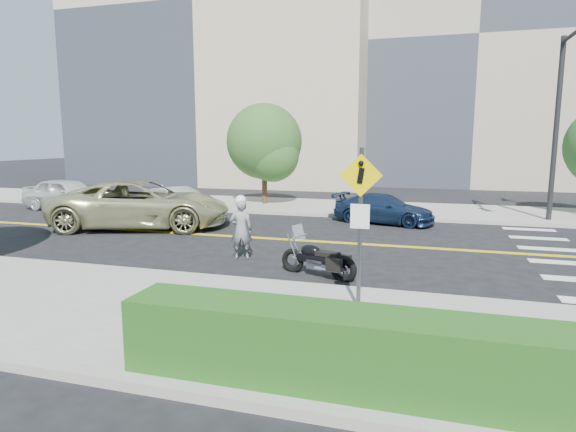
# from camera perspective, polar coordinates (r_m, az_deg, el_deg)

# --- Properties ---
(ground_plane) EXTENTS (120.00, 120.00, 0.00)m
(ground_plane) POSITION_cam_1_polar(r_m,az_deg,el_deg) (16.31, -3.22, -2.63)
(ground_plane) COLOR black
(ground_plane) RESTS_ON ground
(sidewalk_near) EXTENTS (60.00, 5.00, 0.15)m
(sidewalk_near) POSITION_cam_1_polar(r_m,az_deg,el_deg) (9.81, -18.38, -10.57)
(sidewalk_near) COLOR #9E9B91
(sidewalk_near) RESTS_ON ground_plane
(sidewalk_far) EXTENTS (60.00, 5.00, 0.15)m
(sidewalk_far) POSITION_cam_1_polar(r_m,az_deg,el_deg) (23.39, 2.96, 1.11)
(sidewalk_far) COLOR #9E9B91
(sidewalk_far) RESTS_ON ground_plane
(building_left) EXTENTS (22.00, 14.00, 25.00)m
(building_left) POSITION_cam_1_polar(r_m,az_deg,el_deg) (41.15, -6.43, 21.89)
(building_left) COLOR tan
(building_left) RESTS_ON ground_plane
(building_mid) EXTENTS (18.00, 14.00, 20.00)m
(building_mid) POSITION_cam_1_polar(r_m,az_deg,el_deg) (41.66, 20.84, 17.71)
(building_mid) COLOR #A39984
(building_mid) RESTS_ON ground_plane
(hedge) EXTENTS (9.00, 0.90, 1.00)m
(hedge) POSITION_cam_1_polar(r_m,az_deg,el_deg) (6.34, 21.23, -16.18)
(hedge) COLOR #235619
(hedge) RESTS_ON sidewalk_near
(traffic_light) EXTENTS (0.28, 4.50, 7.00)m
(traffic_light) POSITION_cam_1_polar(r_m,az_deg,el_deg) (20.68, 29.96, 11.68)
(traffic_light) COLOR black
(traffic_light) RESTS_ON sidewalk_far
(pedestrian_sign) EXTENTS (0.78, 0.08, 3.00)m
(pedestrian_sign) POSITION_cam_1_polar(r_m,az_deg,el_deg) (8.90, 8.56, 0.36)
(pedestrian_sign) COLOR #4C4C51
(pedestrian_sign) RESTS_ON sidewalk_near
(motorcyclist) EXTENTS (0.72, 0.59, 1.79)m
(motorcyclist) POSITION_cam_1_polar(r_m,az_deg,el_deg) (13.32, -5.58, -1.37)
(motorcyclist) COLOR #ACADB1
(motorcyclist) RESTS_ON ground
(motorcycle) EXTENTS (2.10, 1.20, 1.22)m
(motorcycle) POSITION_cam_1_polar(r_m,az_deg,el_deg) (11.68, 3.59, -4.25)
(motorcycle) COLOR black
(motorcycle) RESTS_ON ground
(suv) EXTENTS (7.07, 4.78, 1.80)m
(suv) POSITION_cam_1_polar(r_m,az_deg,el_deg) (18.86, -16.95, 1.35)
(suv) COLOR #B6B485
(suv) RESTS_ON ground
(parked_car_white) EXTENTS (4.53, 2.10, 1.50)m
(parked_car_white) POSITION_cam_1_polar(r_m,az_deg,el_deg) (25.07, -24.67, 2.38)
(parked_car_white) COLOR white
(parked_car_white) RESTS_ON ground
(parked_car_silver) EXTENTS (4.25, 2.28, 1.33)m
(parked_car_silver) POSITION_cam_1_polar(r_m,az_deg,el_deg) (20.63, -12.82, 1.48)
(parked_car_silver) COLOR silver
(parked_car_silver) RESTS_ON ground
(parked_car_blue) EXTENTS (4.25, 2.50, 1.16)m
(parked_car_blue) POSITION_cam_1_polar(r_m,az_deg,el_deg) (19.50, 11.27, 0.85)
(parked_car_blue) COLOR navy
(parked_car_blue) RESTS_ON ground
(tree_far_a) EXTENTS (3.70, 3.70, 5.06)m
(tree_far_a) POSITION_cam_1_polar(r_m,az_deg,el_deg) (23.89, -2.84, 8.80)
(tree_far_a) COLOR #382619
(tree_far_a) RESTS_ON ground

